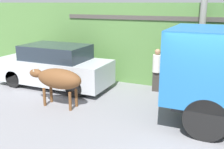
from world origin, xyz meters
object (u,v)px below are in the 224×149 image
at_px(pedestrian_on_hill, 157,68).
at_px(utility_pole, 204,1).
at_px(brown_cow, 58,79).
at_px(parked_suv, 55,67).

xyz_separation_m(pedestrian_on_hill, utility_pole, (1.39, 0.27, 2.33)).
distance_m(pedestrian_on_hill, utility_pole, 2.73).
distance_m(brown_cow, utility_pole, 5.32).
distance_m(parked_suv, pedestrian_on_hill, 3.86).
relative_size(brown_cow, pedestrian_on_hill, 1.20).
xyz_separation_m(parked_suv, utility_pole, (5.11, 1.30, 2.40)).
distance_m(brown_cow, parked_suv, 2.08).
relative_size(parked_suv, utility_pole, 0.71).
distance_m(brown_cow, pedestrian_on_hill, 3.58).
height_order(pedestrian_on_hill, utility_pole, utility_pole).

